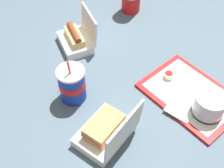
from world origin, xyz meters
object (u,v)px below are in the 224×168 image
ketchup_cup (169,75)px  clamshell_hotdog_back (77,39)px  soda_cup_left (72,84)px  cake_container (209,105)px  plastic_fork (183,75)px  clamshell_sandwich_center (106,131)px  food_tray (191,95)px

ketchup_cup → clamshell_hotdog_back: size_ratio=0.20×
ketchup_cup → soda_cup_left: 0.39m
clamshell_hotdog_back → soda_cup_left: 0.30m
cake_container → plastic_fork: 0.20m
clamshell_hotdog_back → soda_cup_left: (0.24, -0.18, 0.03)m
clamshell_sandwich_center → soda_cup_left: 0.23m
food_tray → plastic_fork: bearing=151.0°
clamshell_hotdog_back → clamshell_sandwich_center: clamshell_sandwich_center is taller
soda_cup_left → clamshell_hotdog_back: bearing=142.7°
clamshell_sandwich_center → cake_container: bearing=67.0°
ketchup_cup → soda_cup_left: (-0.17, -0.35, 0.05)m
food_tray → cake_container: bearing=-10.8°
cake_container → clamshell_sandwich_center: (-0.15, -0.36, -0.01)m
plastic_fork → clamshell_hotdog_back: size_ratio=0.54×
food_tray → soda_cup_left: 0.47m
cake_container → food_tray: bearing=169.2°
clamshell_sandwich_center → soda_cup_left: size_ratio=1.13×
clamshell_hotdog_back → soda_cup_left: size_ratio=0.98×
food_tray → plastic_fork: size_ratio=3.47×
food_tray → clamshell_sandwich_center: 0.38m
plastic_fork → soda_cup_left: bearing=-107.3°
ketchup_cup → cake_container: bearing=-2.7°
food_tray → clamshell_sandwich_center: (-0.06, -0.38, 0.04)m
cake_container → plastic_fork: cake_container is taller
food_tray → clamshell_hotdog_back: (-0.52, -0.18, 0.03)m
food_tray → soda_cup_left: size_ratio=1.85×
cake_container → ketchup_cup: size_ratio=3.02×
ketchup_cup → clamshell_hotdog_back: 0.44m
plastic_fork → soda_cup_left: 0.46m
plastic_fork → cake_container: bearing=-11.7°
cake_container → soda_cup_left: size_ratio=0.59×
food_tray → cake_container: cake_container is taller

